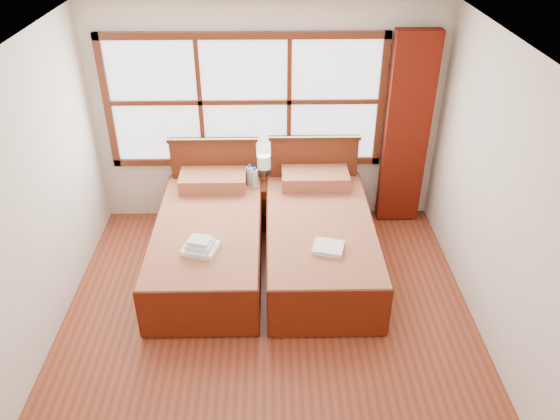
{
  "coord_description": "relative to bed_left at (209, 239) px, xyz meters",
  "views": [
    {
      "loc": [
        0.04,
        -3.65,
        3.72
      ],
      "look_at": [
        0.12,
        0.7,
        1.0
      ],
      "focal_mm": 35.0,
      "sensor_mm": 36.0,
      "label": 1
    }
  ],
  "objects": [
    {
      "name": "floor",
      "position": [
        0.64,
        -1.2,
        -0.33
      ],
      "size": [
        4.5,
        4.5,
        0.0
      ],
      "primitive_type": "plane",
      "color": "brown",
      "rests_on": "ground"
    },
    {
      "name": "ceiling",
      "position": [
        0.64,
        -1.2,
        2.27
      ],
      "size": [
        4.5,
        4.5,
        0.0
      ],
      "primitive_type": "plane",
      "rotation": [
        3.14,
        0.0,
        0.0
      ],
      "color": "white",
      "rests_on": "wall_back"
    },
    {
      "name": "wall_back",
      "position": [
        0.64,
        1.05,
        0.97
      ],
      "size": [
        4.0,
        0.0,
        4.0
      ],
      "primitive_type": "plane",
      "rotation": [
        1.57,
        0.0,
        0.0
      ],
      "color": "silver",
      "rests_on": "floor"
    },
    {
      "name": "wall_left",
      "position": [
        -1.36,
        -1.2,
        0.97
      ],
      "size": [
        0.0,
        4.5,
        4.5
      ],
      "primitive_type": "plane",
      "rotation": [
        1.57,
        0.0,
        1.57
      ],
      "color": "silver",
      "rests_on": "floor"
    },
    {
      "name": "wall_right",
      "position": [
        2.64,
        -1.2,
        0.97
      ],
      "size": [
        0.0,
        4.5,
        4.5
      ],
      "primitive_type": "plane",
      "rotation": [
        1.57,
        0.0,
        -1.57
      ],
      "color": "silver",
      "rests_on": "floor"
    },
    {
      "name": "window",
      "position": [
        0.39,
        1.02,
        1.17
      ],
      "size": [
        3.16,
        0.06,
        1.56
      ],
      "color": "white",
      "rests_on": "wall_back"
    },
    {
      "name": "curtain",
      "position": [
        2.24,
        0.91,
        0.84
      ],
      "size": [
        0.5,
        0.16,
        2.3
      ],
      "primitive_type": "cube",
      "color": "#67160A",
      "rests_on": "wall_back"
    },
    {
      "name": "bed_left",
      "position": [
        0.0,
        0.0,
        0.0
      ],
      "size": [
        1.12,
        2.16,
        1.09
      ],
      "color": "#42230D",
      "rests_on": "floor"
    },
    {
      "name": "bed_right",
      "position": [
        1.19,
        -0.0,
        0.01
      ],
      "size": [
        1.13,
        2.2,
        1.1
      ],
      "color": "#42230D",
      "rests_on": "floor"
    },
    {
      "name": "nightstand",
      "position": [
        0.54,
        0.8,
        -0.05
      ],
      "size": [
        0.42,
        0.42,
        0.56
      ],
      "color": "#5B2713",
      "rests_on": "floor"
    },
    {
      "name": "towels_left",
      "position": [
        -0.02,
        -0.55,
        0.3
      ],
      "size": [
        0.38,
        0.35,
        0.14
      ],
      "rotation": [
        0.0,
        0.0,
        -0.26
      ],
      "color": "white",
      "rests_on": "bed_left"
    },
    {
      "name": "towels_right",
      "position": [
        1.22,
        -0.57,
        0.28
      ],
      "size": [
        0.34,
        0.31,
        0.04
      ],
      "rotation": [
        0.0,
        0.0,
        -0.25
      ],
      "color": "white",
      "rests_on": "bed_right"
    },
    {
      "name": "lamp",
      "position": [
        0.59,
        0.91,
        0.45
      ],
      "size": [
        0.16,
        0.16,
        0.31
      ],
      "color": "#C48D3E",
      "rests_on": "nightstand"
    },
    {
      "name": "bottle_near",
      "position": [
        0.42,
        0.78,
        0.35
      ],
      "size": [
        0.07,
        0.07,
        0.26
      ],
      "color": "#AACADB",
      "rests_on": "nightstand"
    },
    {
      "name": "bottle_far",
      "position": [
        0.48,
        0.7,
        0.35
      ],
      "size": [
        0.07,
        0.07,
        0.27
      ],
      "color": "#AACADB",
      "rests_on": "nightstand"
    }
  ]
}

